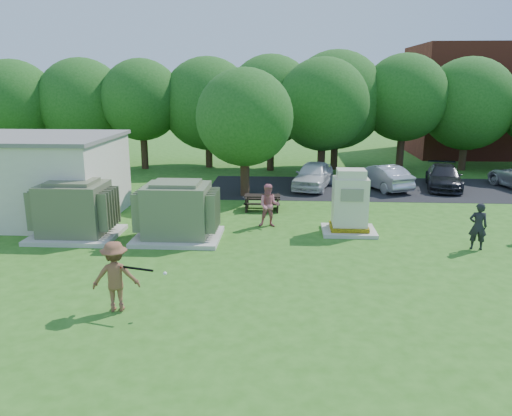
# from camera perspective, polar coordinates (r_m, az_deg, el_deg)

# --- Properties ---
(ground) EXTENTS (120.00, 120.00, 0.00)m
(ground) POSITION_cam_1_polar(r_m,az_deg,el_deg) (13.40, -1.06, -9.67)
(ground) COLOR #2D6619
(ground) RESTS_ON ground
(parking_strip) EXTENTS (20.00, 6.00, 0.01)m
(parking_strip) POSITION_cam_1_polar(r_m,az_deg,el_deg) (26.95, 16.32, 2.11)
(parking_strip) COLOR #232326
(parking_strip) RESTS_ON ground
(transformer_left) EXTENTS (3.00, 2.40, 2.07)m
(transformer_left) POSITION_cam_1_polar(r_m,az_deg,el_deg) (18.84, -20.04, -0.30)
(transformer_left) COLOR beige
(transformer_left) RESTS_ON ground
(transformer_right) EXTENTS (3.00, 2.40, 2.07)m
(transformer_right) POSITION_cam_1_polar(r_m,az_deg,el_deg) (17.70, -8.98, -0.50)
(transformer_right) COLOR beige
(transformer_right) RESTS_ON ground
(generator_cabinet) EXTENTS (1.94, 1.59, 2.37)m
(generator_cabinet) POSITION_cam_1_polar(r_m,az_deg,el_deg) (18.51, 10.67, 0.30)
(generator_cabinet) COLOR beige
(generator_cabinet) RESTS_ON ground
(picnic_table) EXTENTS (1.54, 1.15, 0.66)m
(picnic_table) POSITION_cam_1_polar(r_m,az_deg,el_deg) (21.57, 0.73, 0.84)
(picnic_table) COLOR black
(picnic_table) RESTS_ON ground
(batter) EXTENTS (1.23, 0.84, 1.75)m
(batter) POSITION_cam_1_polar(r_m,az_deg,el_deg) (12.60, -15.76, -7.52)
(batter) COLOR brown
(batter) RESTS_ON ground
(person_by_generator) EXTENTS (0.64, 0.48, 1.59)m
(person_by_generator) POSITION_cam_1_polar(r_m,az_deg,el_deg) (18.00, 24.03, -1.92)
(person_by_generator) COLOR black
(person_by_generator) RESTS_ON ground
(person_at_picnic) EXTENTS (0.81, 0.63, 1.67)m
(person_at_picnic) POSITION_cam_1_polar(r_m,az_deg,el_deg) (19.00, 1.51, 0.28)
(person_at_picnic) COLOR #C66975
(person_at_picnic) RESTS_ON ground
(car_white) EXTENTS (2.60, 4.33, 1.38)m
(car_white) POSITION_cam_1_polar(r_m,az_deg,el_deg) (26.13, 6.57, 3.76)
(car_white) COLOR silver
(car_white) RESTS_ON ground
(car_silver_a) EXTENTS (2.80, 4.04, 1.26)m
(car_silver_a) POSITION_cam_1_polar(r_m,az_deg,el_deg) (26.61, 14.17, 3.48)
(car_silver_a) COLOR #B0AFB4
(car_silver_a) RESTS_ON ground
(car_dark) EXTENTS (2.51, 4.39, 1.20)m
(car_dark) POSITION_cam_1_polar(r_m,az_deg,el_deg) (27.69, 20.66, 3.34)
(car_dark) COLOR black
(car_dark) RESTS_ON ground
(batting_equipment) EXTENTS (1.30, 0.28, 0.20)m
(batting_equipment) POSITION_cam_1_polar(r_m,az_deg,el_deg) (12.20, -13.37, -6.81)
(batting_equipment) COLOR black
(batting_equipment) RESTS_ON ground
(tree_row) EXTENTS (41.30, 13.30, 7.30)m
(tree_row) POSITION_cam_1_polar(r_m,az_deg,el_deg) (30.73, 5.02, 11.89)
(tree_row) COLOR #47301E
(tree_row) RESTS_ON ground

